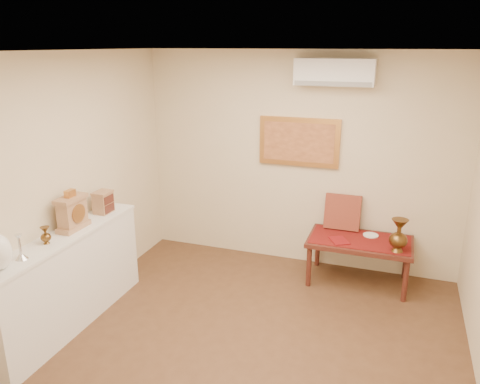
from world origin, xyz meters
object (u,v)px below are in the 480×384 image
at_px(low_table, 360,245).
at_px(brass_urn_tall, 399,232).
at_px(display_ledge, 68,281).
at_px(mantel_clock, 72,213).
at_px(wooden_chest, 103,202).

bearing_deg(low_table, brass_urn_tall, -26.14).
bearing_deg(brass_urn_tall, display_ledge, -151.57).
xyz_separation_m(mantel_clock, wooden_chest, (0.00, 0.51, -0.05)).
bearing_deg(brass_urn_tall, low_table, 153.86).
distance_m(display_ledge, low_table, 3.27).
relative_size(display_ledge, low_table, 1.68).
relative_size(display_ledge, wooden_chest, 8.28).
height_order(mantel_clock, low_table, mantel_clock).
xyz_separation_m(brass_urn_tall, wooden_chest, (-3.09, -0.99, 0.32)).
bearing_deg(wooden_chest, low_table, 24.01).
relative_size(mantel_clock, wooden_chest, 1.68).
relative_size(wooden_chest, low_table, 0.20).
distance_m(brass_urn_tall, low_table, 0.56).
height_order(brass_urn_tall, wooden_chest, wooden_chest).
height_order(display_ledge, wooden_chest, wooden_chest).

